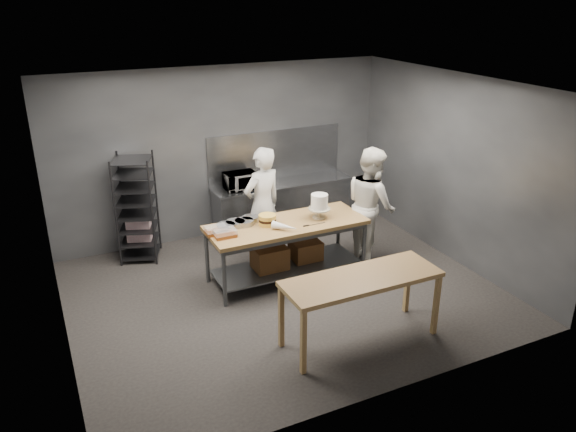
% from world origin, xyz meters
% --- Properties ---
extents(ground, '(6.00, 6.00, 0.00)m').
position_xyz_m(ground, '(0.00, 0.00, 0.00)').
color(ground, black).
rests_on(ground, ground).
extents(back_wall, '(6.00, 0.04, 3.00)m').
position_xyz_m(back_wall, '(0.00, 2.50, 1.50)').
color(back_wall, '#4C4F54').
rests_on(back_wall, ground).
extents(work_table, '(2.40, 0.90, 0.92)m').
position_xyz_m(work_table, '(0.24, 0.42, 0.57)').
color(work_table, brown).
rests_on(work_table, ground).
extents(near_counter, '(2.00, 0.70, 0.90)m').
position_xyz_m(near_counter, '(0.36, -1.49, 0.81)').
color(near_counter, brown).
rests_on(near_counter, ground).
extents(back_counter, '(2.60, 0.60, 0.90)m').
position_xyz_m(back_counter, '(1.00, 2.18, 0.45)').
color(back_counter, slate).
rests_on(back_counter, ground).
extents(splashback_panel, '(2.60, 0.02, 0.90)m').
position_xyz_m(splashback_panel, '(1.00, 2.48, 1.35)').
color(splashback_panel, slate).
rests_on(splashback_panel, back_counter).
extents(speed_rack, '(0.79, 0.82, 1.75)m').
position_xyz_m(speed_rack, '(-1.64, 2.10, 0.86)').
color(speed_rack, black).
rests_on(speed_rack, ground).
extents(chef_behind, '(0.80, 0.63, 1.91)m').
position_xyz_m(chef_behind, '(0.16, 1.13, 0.96)').
color(chef_behind, silver).
rests_on(chef_behind, ground).
extents(chef_right, '(0.82, 1.00, 1.89)m').
position_xyz_m(chef_right, '(1.75, 0.43, 0.95)').
color(chef_right, white).
rests_on(chef_right, ground).
extents(microwave, '(0.54, 0.37, 0.30)m').
position_xyz_m(microwave, '(0.18, 2.18, 1.05)').
color(microwave, black).
rests_on(microwave, back_counter).
extents(frosted_cake_stand, '(0.34, 0.34, 0.38)m').
position_xyz_m(frosted_cake_stand, '(0.77, 0.37, 1.16)').
color(frosted_cake_stand, '#B7AD93').
rests_on(frosted_cake_stand, work_table).
extents(layer_cake, '(0.26, 0.26, 0.16)m').
position_xyz_m(layer_cake, '(-0.05, 0.45, 1.00)').
color(layer_cake, gold).
rests_on(layer_cake, work_table).
extents(cake_pans, '(0.69, 0.37, 0.07)m').
position_xyz_m(cake_pans, '(-0.44, 0.62, 0.96)').
color(cake_pans, gray).
rests_on(cake_pans, work_table).
extents(piping_bag, '(0.34, 0.36, 0.12)m').
position_xyz_m(piping_bag, '(0.09, 0.15, 0.98)').
color(piping_bag, white).
rests_on(piping_bag, work_table).
extents(offset_spatula, '(0.36, 0.02, 0.02)m').
position_xyz_m(offset_spatula, '(0.53, 0.16, 0.93)').
color(offset_spatula, slate).
rests_on(offset_spatula, work_table).
extents(pastry_clamshells, '(0.38, 0.37, 0.11)m').
position_xyz_m(pastry_clamshells, '(-0.80, 0.39, 0.98)').
color(pastry_clamshells, '#A65521').
rests_on(pastry_clamshells, work_table).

